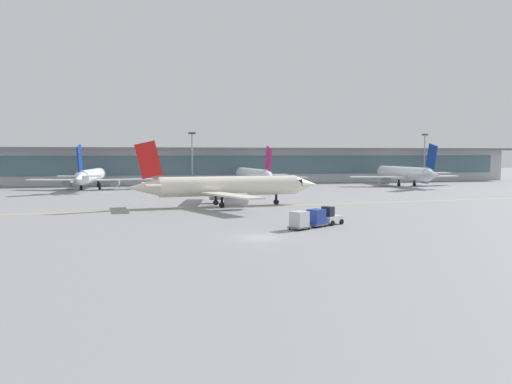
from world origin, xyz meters
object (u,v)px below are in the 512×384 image
(cargo_dolly_lead, at_px, (316,217))
(cargo_dolly_trailing, at_px, (299,220))
(apron_light_mast_1, at_px, (192,156))
(baggage_tug, at_px, (331,217))
(gate_airplane_1, at_px, (91,176))
(gate_airplane_3, at_px, (404,173))
(gate_airplane_2, at_px, (253,175))
(taxiing_regional_jet, at_px, (227,187))
(apron_light_mast_2, at_px, (424,155))

(cargo_dolly_lead, distance_m, cargo_dolly_trailing, 2.84)
(cargo_dolly_lead, height_order, cargo_dolly_trailing, same)
(apron_light_mast_1, bearing_deg, baggage_tug, -84.04)
(gate_airplane_1, bearing_deg, apron_light_mast_1, -60.41)
(gate_airplane_1, relative_size, gate_airplane_3, 0.96)
(gate_airplane_3, bearing_deg, cargo_dolly_lead, 144.59)
(baggage_tug, bearing_deg, gate_airplane_2, 53.28)
(gate_airplane_3, bearing_deg, baggage_tug, 145.35)
(gate_airplane_3, distance_m, cargo_dolly_trailing, 80.35)
(gate_airplane_2, xyz_separation_m, cargo_dolly_trailing, (-10.02, -67.43, -1.86))
(gate_airplane_1, xyz_separation_m, gate_airplane_3, (74.77, -4.03, 0.14))
(gate_airplane_3, xyz_separation_m, apron_light_mast_1, (-51.14, 14.53, 4.29))
(gate_airplane_1, xyz_separation_m, baggage_tug, (31.59, -65.70, -2.06))
(apron_light_mast_1, bearing_deg, taxiing_regional_jet, -89.96)
(cargo_dolly_trailing, bearing_deg, apron_light_mast_2, 20.04)
(apron_light_mast_1, height_order, apron_light_mast_2, apron_light_mast_2)
(gate_airplane_1, bearing_deg, gate_airplane_3, -87.45)
(taxiing_regional_jet, relative_size, apron_light_mast_1, 2.23)
(gate_airplane_2, distance_m, apron_light_mast_1, 18.28)
(gate_airplane_2, height_order, gate_airplane_3, gate_airplane_3)
(gate_airplane_3, relative_size, taxiing_regional_jet, 1.04)
(taxiing_regional_jet, distance_m, apron_light_mast_1, 53.57)
(cargo_dolly_trailing, bearing_deg, baggage_tug, 0.00)
(taxiing_regional_jet, relative_size, cargo_dolly_lead, 11.40)
(gate_airplane_1, bearing_deg, taxiing_regional_jet, -145.47)
(baggage_tug, height_order, cargo_dolly_lead, baggage_tug)
(gate_airplane_1, bearing_deg, baggage_tug, -148.68)
(gate_airplane_2, xyz_separation_m, baggage_tug, (-5.39, -64.55, -2.02))
(apron_light_mast_2, bearing_deg, taxiing_regional_jet, -140.37)
(cargo_dolly_trailing, relative_size, apron_light_mast_1, 0.20)
(gate_airplane_2, bearing_deg, gate_airplane_3, -98.27)
(gate_airplane_1, xyz_separation_m, apron_light_mast_2, (90.02, 12.06, 4.55))
(baggage_tug, bearing_deg, cargo_dolly_lead, 180.00)
(apron_light_mast_2, bearing_deg, gate_airplane_1, -172.37)
(gate_airplane_2, distance_m, cargo_dolly_lead, 66.39)
(baggage_tug, relative_size, apron_light_mast_1, 0.22)
(gate_airplane_2, bearing_deg, cargo_dolly_trailing, 167.63)
(gate_airplane_1, bearing_deg, cargo_dolly_lead, -150.71)
(taxiing_regional_jet, xyz_separation_m, apron_light_mast_2, (66.35, 54.95, 4.54))
(gate_airplane_3, xyz_separation_m, baggage_tug, (-43.18, -61.67, -2.21))
(gate_airplane_3, height_order, apron_light_mast_1, apron_light_mast_1)
(gate_airplane_3, bearing_deg, gate_airplane_2, 85.99)
(gate_airplane_2, height_order, apron_light_mast_1, apron_light_mast_1)
(gate_airplane_2, bearing_deg, baggage_tug, 171.30)
(cargo_dolly_lead, relative_size, apron_light_mast_1, 0.20)
(taxiing_regional_jet, bearing_deg, baggage_tug, -75.62)
(gate_airplane_3, relative_size, apron_light_mast_2, 2.28)
(gate_airplane_3, relative_size, apron_light_mast_1, 2.32)
(baggage_tug, bearing_deg, apron_light_mast_2, 21.14)
(gate_airplane_3, distance_m, apron_light_mast_2, 22.60)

